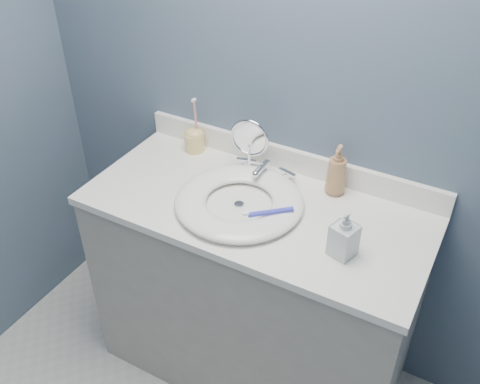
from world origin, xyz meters
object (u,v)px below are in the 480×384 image
Objects in this scene: soap_bottle_amber at (337,170)px; toothbrush_holder at (194,139)px; makeup_mirror at (250,144)px; soap_bottle_clear at (344,233)px.

soap_bottle_amber is 0.83× the size of toothbrush_holder.
makeup_mirror is 0.33m from soap_bottle_amber.
toothbrush_holder reaches higher than makeup_mirror.
soap_bottle_clear is at bearing -21.99° from toothbrush_holder.
soap_bottle_clear is 0.79m from toothbrush_holder.
soap_bottle_amber is at bearing 131.68° from soap_bottle_clear.
soap_bottle_amber is 0.60m from toothbrush_holder.
makeup_mirror is 0.54m from soap_bottle_clear.
toothbrush_holder reaches higher than soap_bottle_clear.
toothbrush_holder is at bearing 176.50° from soap_bottle_amber.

